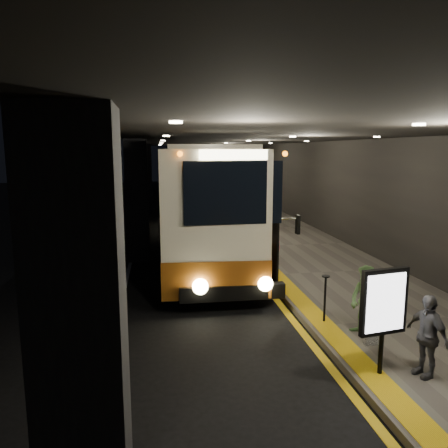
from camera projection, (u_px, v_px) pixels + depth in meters
ground at (187, 292)px, 12.44m from camera, size 90.00×90.00×0.00m
lane_line_white at (132, 254)px, 17.04m from camera, size 0.12×50.00×0.01m
kerb_stripe_yellow at (237, 250)px, 17.66m from camera, size 0.18×50.00×0.01m
sidewalk at (294, 246)px, 18.00m from camera, size 4.50×50.00×0.15m
tactile_strip at (249, 246)px, 17.71m from camera, size 0.50×50.00×0.01m
terminal_wall at (349, 175)px, 17.85m from camera, size 0.10×50.00×6.00m
support_columns at (137, 201)px, 15.74m from camera, size 0.80×24.80×4.40m
canopy at (241, 134)px, 16.91m from camera, size 9.00×50.00×0.40m
coach_main at (204, 205)px, 16.55m from camera, size 3.44×13.04×4.03m
coach_second at (184, 180)px, 30.39m from camera, size 3.08×12.71×3.97m
coach_third at (177, 172)px, 40.88m from camera, size 2.68×12.68×3.99m
passenger_boarding at (273, 245)px, 13.73m from camera, size 0.56×0.73×1.80m
passenger_waiting_green at (366, 302)px, 9.01m from camera, size 0.70×0.86×1.52m
passenger_waiting_grey at (427, 335)px, 7.47m from camera, size 0.62×0.93×1.46m
bag_polka at (371, 337)px, 8.75m from camera, size 0.28×0.14×0.33m
info_sign at (384, 304)px, 7.41m from camera, size 0.90×0.26×1.90m
stanchion_post at (325, 299)px, 9.86m from camera, size 0.05×0.05×1.07m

